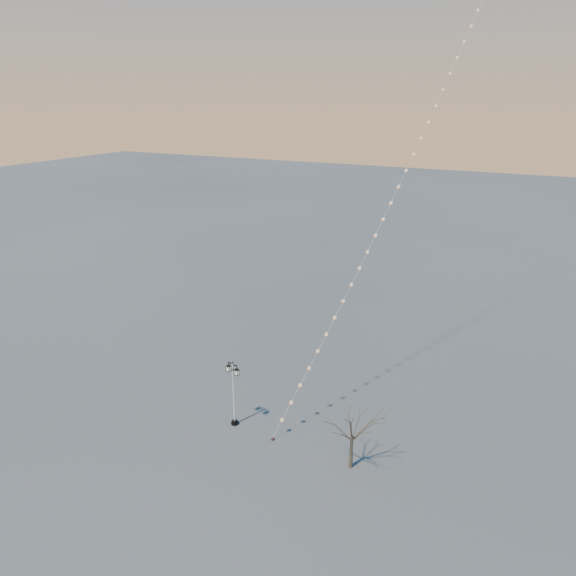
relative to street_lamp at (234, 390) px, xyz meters
The scene contains 4 objects.
ground 4.11m from the street_lamp, 38.92° to the right, with size 300.00×300.00×0.00m, color #454546.
street_lamp is the anchor object (origin of this frame).
bare_tree 9.12m from the street_lamp, ahead, with size 2.61×2.61×4.32m.
kite_train 24.39m from the street_lamp, 62.35° to the left, with size 9.83×31.89×40.48m.
Camera 1 is at (15.65, -25.52, 22.29)m, focal length 33.11 mm.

